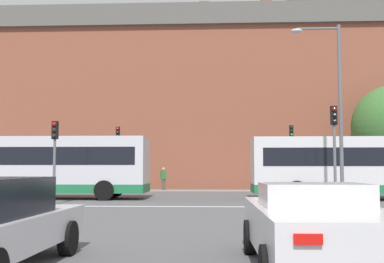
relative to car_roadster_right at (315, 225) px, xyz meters
name	(u,v)px	position (x,y,z in m)	size (l,w,h in m)	color
stop_line_strip	(192,207)	(-2.57, 12.43, -0.71)	(9.85, 0.30, 0.01)	silver
far_pavement	(202,191)	(-2.57, 26.51, -0.71)	(70.95, 2.50, 0.01)	gray
brick_civic_building	(170,106)	(-5.90, 37.10, 6.73)	(36.00, 16.52, 21.61)	brown
car_roadster_right	(315,225)	(0.00, 0.00, 0.00)	(2.08, 4.78, 1.38)	silver
bus_crossing_lead	(359,166)	(5.71, 17.16, 0.99)	(10.83, 2.77, 3.16)	silver
bus_crossing_trailing	(51,166)	(-10.27, 17.15, 1.02)	(10.21, 2.74, 3.22)	silver
traffic_light_far_left	(118,148)	(-8.54, 26.02, 2.32)	(0.26, 0.31, 4.53)	slate
traffic_light_far_right	(292,147)	(3.72, 25.98, 2.35)	(0.26, 0.31, 4.58)	slate
traffic_light_near_left	(55,148)	(-8.71, 13.12, 1.80)	(0.26, 0.31, 3.69)	slate
traffic_light_near_right	(334,139)	(3.42, 12.63, 2.13)	(0.26, 0.31, 4.23)	slate
street_lamp_junction	(332,95)	(3.51, 13.21, 4.06)	(2.17, 0.36, 7.90)	slate
pedestrian_waiting	(163,177)	(-5.40, 27.28, 0.25)	(0.46, 0.40, 1.64)	brown
tree_kerbside	(361,138)	(9.99, 31.05, 3.31)	(4.16, 4.16, 6.22)	#4C3823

